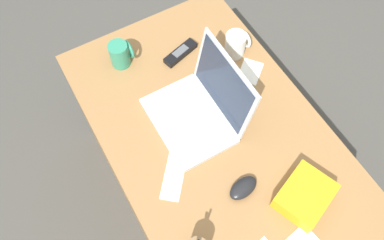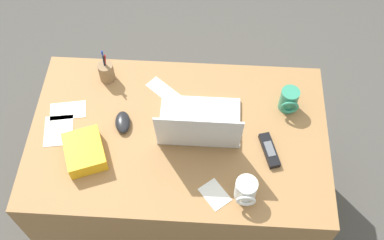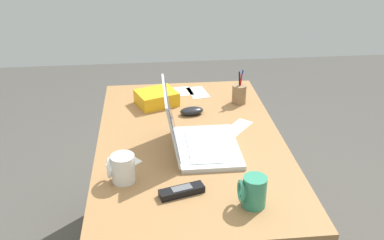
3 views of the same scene
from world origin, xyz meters
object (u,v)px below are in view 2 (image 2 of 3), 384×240
laptop (199,125)px  cordless_phone (269,150)px  coffee_mug_tall (246,190)px  coffee_mug_white (289,100)px  computer_mouse (123,122)px  snack_bag (85,152)px  pen_holder (106,72)px

laptop → cordless_phone: (-0.28, 0.08, -0.04)m
laptop → coffee_mug_tall: (-0.19, 0.28, -0.00)m
cordless_phone → coffee_mug_white: bearing=-110.6°
computer_mouse → laptop: bearing=167.2°
laptop → snack_bag: bearing=17.2°
snack_bag → cordless_phone: bearing=-175.3°
laptop → snack_bag: (0.45, 0.14, -0.02)m
computer_mouse → coffee_mug_white: 0.70m
computer_mouse → cordless_phone: bearing=161.4°
computer_mouse → cordless_phone: computer_mouse is taller
coffee_mug_tall → pen_holder: size_ratio=0.61×
computer_mouse → coffee_mug_white: coffee_mug_white is taller
coffee_mug_white → computer_mouse: bearing=10.4°
laptop → coffee_mug_white: bearing=-158.6°
cordless_phone → laptop: bearing=-15.2°
coffee_mug_white → coffee_mug_tall: coffee_mug_white is taller
laptop → cordless_phone: bearing=164.8°
coffee_mug_white → snack_bag: size_ratio=0.59×
coffee_mug_white → cordless_phone: bearing=69.4°
computer_mouse → pen_holder: (0.10, -0.24, 0.03)m
coffee_mug_white → snack_bag: (0.81, 0.28, -0.02)m
computer_mouse → pen_holder: pen_holder is taller
laptop → computer_mouse: bearing=-3.2°
snack_bag → pen_holder: bearing=-93.6°
coffee_mug_tall → snack_bag: (0.63, -0.14, -0.02)m
coffee_mug_tall → cordless_phone: bearing=-116.5°
cordless_phone → snack_bag: (0.73, 0.06, 0.02)m
cordless_phone → snack_bag: snack_bag is taller
computer_mouse → coffee_mug_white: bearing=-179.2°
coffee_mug_tall → snack_bag: bearing=-12.3°
coffee_mug_white → cordless_phone: (0.08, 0.22, -0.04)m
pen_holder → cordless_phone: bearing=154.7°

